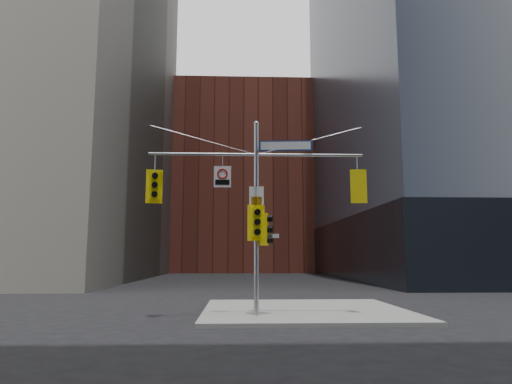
{
  "coord_description": "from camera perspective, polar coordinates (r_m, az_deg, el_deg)",
  "views": [
    {
      "loc": [
        -0.65,
        -14.66,
        2.21
      ],
      "look_at": [
        -0.01,
        2.0,
        4.59
      ],
      "focal_mm": 32.0,
      "sensor_mm": 36.0,
      "label": 1
    }
  ],
  "objects": [
    {
      "name": "street_blade_ew",
      "position": [
        16.72,
        1.59,
        -5.5
      ],
      "size": [
        0.76,
        0.06,
        0.15
      ],
      "rotation": [
        0.0,
        0.0,
        -0.04
      ],
      "color": "silver",
      "rests_on": "ground"
    },
    {
      "name": "sidewalk_corner",
      "position": [
        18.97,
        6.05,
        -14.53
      ],
      "size": [
        8.0,
        8.0,
        0.15
      ],
      "primitive_type": "cube",
      "color": "gray",
      "rests_on": "ground"
    },
    {
      "name": "traffic_light_pole_front",
      "position": [
        16.45,
        0.08,
        -3.82
      ],
      "size": [
        0.63,
        0.52,
        1.31
      ],
      "rotation": [
        0.0,
        0.0,
        0.09
      ],
      "color": "yellow",
      "rests_on": "ground"
    },
    {
      "name": "street_sign_blade",
      "position": [
        17.25,
        3.72,
        5.79
      ],
      "size": [
        2.0,
        0.2,
        0.39
      ],
      "rotation": [
        0.0,
        0.0,
        -0.08
      ],
      "color": "navy",
      "rests_on": "ground"
    },
    {
      "name": "street_blade_ns",
      "position": [
        17.13,
        -0.02,
        -6.28
      ],
      "size": [
        0.12,
        0.82,
        0.16
      ],
      "rotation": [
        0.0,
        0.0,
        -0.11
      ],
      "color": "#145926",
      "rests_on": "ground"
    },
    {
      "name": "traffic_light_east_arm",
      "position": [
        17.43,
        12.6,
        0.63
      ],
      "size": [
        0.6,
        0.49,
        1.26
      ],
      "rotation": [
        0.0,
        0.0,
        3.07
      ],
      "color": "yellow",
      "rests_on": "ground"
    },
    {
      "name": "traffic_light_pole_side",
      "position": [
        16.71,
        1.17,
        -4.69
      ],
      "size": [
        0.5,
        0.43,
        1.17
      ],
      "rotation": [
        0.0,
        0.0,
        1.35
      ],
      "color": "yellow",
      "rests_on": "ground"
    },
    {
      "name": "regulatory_sign_pole",
      "position": [
        16.7,
        0.06,
        -0.54
      ],
      "size": [
        0.53,
        0.1,
        0.7
      ],
      "rotation": [
        0.0,
        0.0,
        -0.13
      ],
      "color": "silver",
      "rests_on": "ground"
    },
    {
      "name": "traffic_light_west_arm",
      "position": [
        17.15,
        -12.58,
        0.77
      ],
      "size": [
        0.6,
        0.55,
        1.27
      ],
      "rotation": [
        0.0,
        0.0,
        0.22
      ],
      "color": "yellow",
      "rests_on": "ground"
    },
    {
      "name": "signal_assembly",
      "position": [
        16.81,
        0.04,
        -0.57
      ],
      "size": [
        8.0,
        0.8,
        7.3
      ],
      "color": "#999CA1",
      "rests_on": "ground"
    },
    {
      "name": "regulatory_sign_arm",
      "position": [
        16.91,
        -4.22,
        2.01
      ],
      "size": [
        0.64,
        0.07,
        0.79
      ],
      "rotation": [
        0.0,
        0.0,
        -0.01
      ],
      "color": "silver",
      "rests_on": "ground"
    },
    {
      "name": "brick_midrise",
      "position": [
        73.61,
        -1.66,
        1.1
      ],
      "size": [
        26.0,
        20.0,
        28.0
      ],
      "primitive_type": "cube",
      "color": "brown",
      "rests_on": "ground"
    },
    {
      "name": "ground",
      "position": [
        14.84,
        0.36,
        -16.68
      ],
      "size": [
        160.0,
        160.0,
        0.0
      ],
      "primitive_type": "plane",
      "color": "black",
      "rests_on": "ground"
    }
  ]
}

